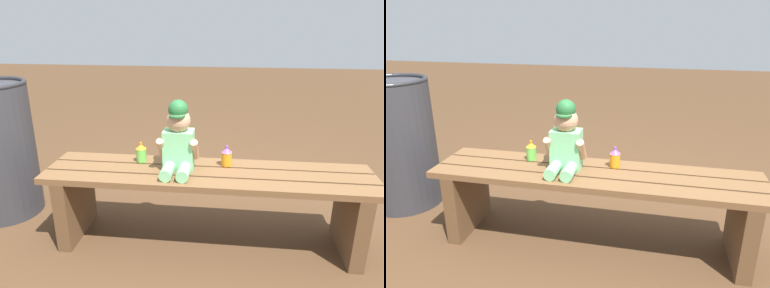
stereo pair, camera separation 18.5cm
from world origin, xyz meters
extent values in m
plane|color=#4C331E|center=(0.00, 0.00, 0.00)|extent=(16.00, 16.00, 0.00)
cube|color=brown|center=(0.00, -0.14, 0.45)|extent=(1.87, 0.13, 0.04)
cube|color=brown|center=(0.00, 0.00, 0.45)|extent=(1.87, 0.13, 0.04)
cube|color=brown|center=(0.00, 0.14, 0.45)|extent=(1.87, 0.13, 0.04)
cube|color=brown|center=(-0.81, 0.00, 0.21)|extent=(0.08, 0.42, 0.43)
cube|color=brown|center=(0.81, 0.00, 0.21)|extent=(0.08, 0.42, 0.43)
cube|color=#7FCC8C|center=(-0.17, 0.03, 0.58)|extent=(0.17, 0.12, 0.23)
sphere|color=tan|center=(-0.17, 0.03, 0.75)|extent=(0.14, 0.14, 0.14)
cylinder|color=#266633|center=(-0.17, -0.01, 0.79)|extent=(0.09, 0.09, 0.01)
sphere|color=#266633|center=(-0.17, 0.03, 0.81)|extent=(0.11, 0.11, 0.11)
cylinder|color=#85D693|center=(-0.22, -0.09, 0.50)|extent=(0.07, 0.16, 0.07)
cylinder|color=#85D693|center=(-0.13, -0.09, 0.50)|extent=(0.07, 0.16, 0.07)
cylinder|color=tan|center=(-0.26, 0.00, 0.59)|extent=(0.04, 0.12, 0.14)
cylinder|color=tan|center=(-0.08, 0.00, 0.59)|extent=(0.04, 0.12, 0.14)
cylinder|color=#66CC4C|center=(-0.41, 0.10, 0.51)|extent=(0.06, 0.06, 0.08)
cone|color=orange|center=(-0.41, 0.10, 0.56)|extent=(0.06, 0.06, 0.03)
cylinder|color=orange|center=(-0.41, 0.10, 0.58)|extent=(0.01, 0.01, 0.02)
cylinder|color=orange|center=(0.10, 0.10, 0.51)|extent=(0.06, 0.06, 0.08)
cone|color=#8C4CCC|center=(0.10, 0.10, 0.56)|extent=(0.06, 0.06, 0.03)
cylinder|color=#8C4CCC|center=(0.10, 0.10, 0.58)|extent=(0.01, 0.01, 0.02)
camera|label=1|loc=(0.13, -1.86, 1.30)|focal=33.53mm
camera|label=2|loc=(0.31, -1.83, 1.30)|focal=33.53mm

